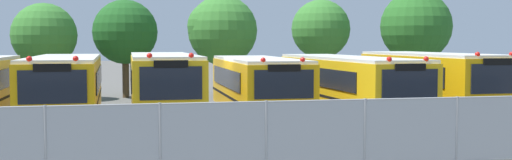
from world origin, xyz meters
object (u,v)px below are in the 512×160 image
at_px(school_bus_5, 430,81).
at_px(tree_5, 416,26).
at_px(tree_2, 125,31).
at_px(school_bus_3, 257,85).
at_px(tree_3, 220,29).
at_px(school_bus_4, 346,84).
at_px(school_bus_2, 163,85).
at_px(school_bus_1, 66,87).
at_px(tree_1, 42,36).
at_px(tree_4, 321,28).

relative_size(school_bus_5, tree_5, 1.61).
height_order(tree_2, tree_5, tree_5).
bearing_deg(school_bus_3, tree_5, -141.35).
distance_m(tree_3, tree_5, 11.49).
distance_m(school_bus_4, tree_2, 14.44).
relative_size(school_bus_3, tree_5, 1.52).
bearing_deg(school_bus_2, school_bus_1, -3.10).
relative_size(school_bus_4, tree_3, 1.94).
bearing_deg(tree_5, tree_2, 173.03).
relative_size(school_bus_1, school_bus_5, 1.05).
relative_size(tree_1, tree_3, 0.90).
bearing_deg(tree_4, tree_5, -25.93).
bearing_deg(tree_5, tree_3, 169.38).
xyz_separation_m(school_bus_5, tree_3, (-7.40, 11.14, 2.39)).
relative_size(tree_2, tree_3, 0.94).
bearing_deg(tree_3, tree_2, -179.12).
relative_size(school_bus_2, school_bus_3, 1.03).
bearing_deg(school_bus_3, tree_3, -89.75).
distance_m(school_bus_3, tree_1, 14.09).
xyz_separation_m(tree_4, tree_5, (5.00, -2.43, 0.13)).
height_order(school_bus_5, tree_1, tree_1).
xyz_separation_m(school_bus_1, tree_2, (2.29, 10.84, 2.31)).
distance_m(school_bus_3, tree_4, 13.21).
xyz_separation_m(school_bus_1, tree_5, (18.94, 8.81, 2.66)).
xyz_separation_m(tree_3, tree_4, (6.29, 0.31, 0.10)).
xyz_separation_m(school_bus_2, tree_4, (10.29, 11.46, 2.49)).
distance_m(school_bus_1, school_bus_5, 15.05).
xyz_separation_m(tree_1, tree_4, (16.00, 1.07, 0.51)).
height_order(tree_2, tree_4, tree_4).
height_order(tree_4, tree_5, tree_5).
bearing_deg(tree_2, school_bus_4, -51.33).
xyz_separation_m(school_bus_4, tree_4, (2.75, 11.52, 2.56)).
height_order(tree_3, tree_5, tree_5).
distance_m(school_bus_2, tree_5, 17.95).
bearing_deg(school_bus_5, tree_1, -30.88).
relative_size(school_bus_1, tree_1, 1.99).
distance_m(school_bus_2, tree_3, 12.08).
xyz_separation_m(school_bus_3, tree_4, (6.45, 11.23, 2.58)).
distance_m(school_bus_1, school_bus_3, 7.49).
distance_m(tree_2, tree_5, 16.78).
relative_size(school_bus_2, school_bus_4, 0.85).
bearing_deg(school_bus_2, school_bus_3, -176.16).
height_order(school_bus_3, tree_2, tree_2).
distance_m(school_bus_4, tree_3, 12.01).
bearing_deg(tree_2, school_bus_3, -64.37).
bearing_deg(school_bus_1, tree_5, -155.97).
xyz_separation_m(school_bus_2, school_bus_3, (3.83, 0.23, -0.09)).
bearing_deg(school_bus_3, tree_1, -45.68).
height_order(school_bus_3, tree_1, tree_1).
xyz_separation_m(school_bus_2, tree_3, (3.99, 11.15, 2.39)).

